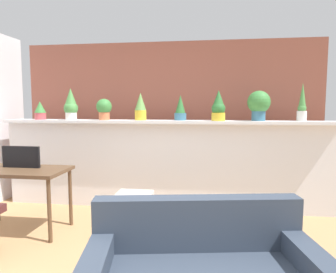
% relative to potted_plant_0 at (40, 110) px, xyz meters
% --- Properties ---
extents(divider_wall, '(4.73, 0.16, 1.25)m').
position_rel_potted_plant_0_xyz_m(divider_wall, '(1.86, 0.05, -0.80)').
color(divider_wall, silver).
rests_on(divider_wall, ground).
extents(plant_shelf, '(4.73, 0.36, 0.04)m').
position_rel_potted_plant_0_xyz_m(plant_shelf, '(1.86, 0.01, -0.16)').
color(plant_shelf, silver).
rests_on(plant_shelf, divider_wall).
extents(brick_wall_behind, '(4.73, 0.10, 2.50)m').
position_rel_potted_plant_0_xyz_m(brick_wall_behind, '(1.86, 0.65, -0.17)').
color(brick_wall_behind, brown).
rests_on(brick_wall_behind, ground).
extents(potted_plant_0, '(0.17, 0.17, 0.27)m').
position_rel_potted_plant_0_xyz_m(potted_plant_0, '(0.00, 0.00, 0.00)').
color(potted_plant_0, '#B7474C').
rests_on(potted_plant_0, plant_shelf).
extents(potted_plant_1, '(0.21, 0.21, 0.46)m').
position_rel_potted_plant_0_xyz_m(potted_plant_1, '(0.48, 0.01, 0.08)').
color(potted_plant_1, silver).
rests_on(potted_plant_1, plant_shelf).
extents(potted_plant_2, '(0.22, 0.22, 0.31)m').
position_rel_potted_plant_0_xyz_m(potted_plant_2, '(1.00, -0.01, 0.03)').
color(potted_plant_2, '#C66B42').
rests_on(potted_plant_2, plant_shelf).
extents(potted_plant_3, '(0.16, 0.16, 0.39)m').
position_rel_potted_plant_0_xyz_m(potted_plant_3, '(1.53, -0.00, 0.06)').
color(potted_plant_3, gold).
rests_on(potted_plant_3, plant_shelf).
extents(potted_plant_4, '(0.17, 0.17, 0.36)m').
position_rel_potted_plant_0_xyz_m(potted_plant_4, '(2.10, 0.05, 0.03)').
color(potted_plant_4, '#386B84').
rests_on(potted_plant_4, plant_shelf).
extents(potted_plant_5, '(0.19, 0.19, 0.42)m').
position_rel_potted_plant_0_xyz_m(potted_plant_5, '(2.63, -0.03, 0.05)').
color(potted_plant_5, gold).
rests_on(potted_plant_5, plant_shelf).
extents(potted_plant_6, '(0.31, 0.31, 0.41)m').
position_rel_potted_plant_0_xyz_m(potted_plant_6, '(3.17, 0.05, 0.09)').
color(potted_plant_6, '#386B84').
rests_on(potted_plant_6, plant_shelf).
extents(potted_plant_7, '(0.13, 0.13, 0.51)m').
position_rel_potted_plant_0_xyz_m(potted_plant_7, '(3.73, 0.04, 0.08)').
color(potted_plant_7, silver).
rests_on(potted_plant_7, plant_shelf).
extents(desk, '(1.10, 0.60, 0.75)m').
position_rel_potted_plant_0_xyz_m(desk, '(0.30, -1.00, -0.76)').
color(desk, brown).
rests_on(desk, ground).
extents(tv_monitor, '(0.47, 0.04, 0.26)m').
position_rel_potted_plant_0_xyz_m(tv_monitor, '(0.28, -0.92, -0.54)').
color(tv_monitor, black).
rests_on(tv_monitor, desk).
extents(side_cube_shelf, '(0.40, 0.41, 0.50)m').
position_rel_potted_plant_0_xyz_m(side_cube_shelf, '(1.67, -1.00, -1.17)').
color(side_cube_shelf, silver).
rests_on(side_cube_shelf, ground).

